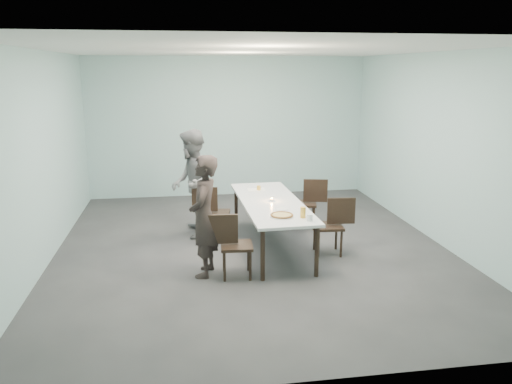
{
  "coord_description": "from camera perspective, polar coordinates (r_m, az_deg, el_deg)",
  "views": [
    {
      "loc": [
        -1.08,
        -7.32,
        2.73
      ],
      "look_at": [
        0.0,
        -0.4,
        1.0
      ],
      "focal_mm": 35.0,
      "sensor_mm": 36.0,
      "label": 1
    }
  ],
  "objects": [
    {
      "name": "tealight",
      "position": [
        7.68,
        1.79,
        -0.91
      ],
      "size": [
        0.06,
        0.06,
        0.05
      ],
      "color": "silver",
      "rests_on": "table"
    },
    {
      "name": "beer_glass",
      "position": [
        6.85,
        5.39,
        -2.34
      ],
      "size": [
        0.08,
        0.08,
        0.15
      ],
      "primitive_type": "cylinder",
      "color": "gold",
      "rests_on": "table"
    },
    {
      "name": "chair_near_right",
      "position": [
        7.59,
        8.85,
        -3.38
      ],
      "size": [
        0.63,
        0.46,
        0.87
      ],
      "rotation": [
        0.0,
        0.0,
        3.05
      ],
      "color": "black",
      "rests_on": "ground"
    },
    {
      "name": "chair_far_left",
      "position": [
        8.2,
        -5.08,
        -1.95
      ],
      "size": [
        0.64,
        0.49,
        0.87
      ],
      "rotation": [
        0.0,
        0.0,
        -0.17
      ],
      "color": "black",
      "rests_on": "ground"
    },
    {
      "name": "water_tumbler",
      "position": [
        6.73,
        6.16,
        -2.92
      ],
      "size": [
        0.08,
        0.08,
        0.09
      ],
      "primitive_type": "cylinder",
      "color": "silver",
      "rests_on": "table"
    },
    {
      "name": "diner_far",
      "position": [
        8.29,
        -7.32,
        0.97
      ],
      "size": [
        0.69,
        0.88,
        1.79
      ],
      "primitive_type": "imported",
      "rotation": [
        0.0,
        0.0,
        -1.59
      ],
      "color": "slate",
      "rests_on": "ground"
    },
    {
      "name": "table",
      "position": [
        7.7,
        1.72,
        -1.48
      ],
      "size": [
        0.97,
        2.62,
        0.75
      ],
      "rotation": [
        0.0,
        0.0,
        0.03
      ],
      "color": "white",
      "rests_on": "ground"
    },
    {
      "name": "room_shell",
      "position": [
        7.44,
        -0.48,
        8.43
      ],
      "size": [
        6.02,
        7.02,
        3.01
      ],
      "color": "#A1C8CA",
      "rests_on": "ground"
    },
    {
      "name": "side_plate",
      "position": [
        7.25,
        2.98,
        -1.96
      ],
      "size": [
        0.18,
        0.18,
        0.01
      ],
      "primitive_type": "cylinder",
      "color": "white",
      "rests_on": "table"
    },
    {
      "name": "diner_near",
      "position": [
        6.68,
        -5.94,
        -2.79
      ],
      "size": [
        0.53,
        0.68,
        1.65
      ],
      "primitive_type": "imported",
      "rotation": [
        0.0,
        0.0,
        -1.81
      ],
      "color": "black",
      "rests_on": "ground"
    },
    {
      "name": "chair_far_right",
      "position": [
        8.79,
        6.06,
        -0.89
      ],
      "size": [
        0.65,
        0.51,
        0.87
      ],
      "rotation": [
        0.0,
        0.0,
        2.91
      ],
      "color": "black",
      "rests_on": "ground"
    },
    {
      "name": "menu",
      "position": [
        8.41,
        0.04,
        0.29
      ],
      "size": [
        0.31,
        0.23,
        0.01
      ],
      "primitive_type": "cube",
      "rotation": [
        0.0,
        0.0,
        0.03
      ],
      "color": "silver",
      "rests_on": "table"
    },
    {
      "name": "pizza",
      "position": [
        6.89,
        2.97,
        -2.68
      ],
      "size": [
        0.34,
        0.34,
        0.04
      ],
      "color": "white",
      "rests_on": "table"
    },
    {
      "name": "amber_tumbler",
      "position": [
        8.36,
        0.31,
        0.45
      ],
      "size": [
        0.07,
        0.07,
        0.08
      ],
      "primitive_type": "cylinder",
      "color": "gold",
      "rests_on": "table"
    },
    {
      "name": "chair_near_left",
      "position": [
        6.69,
        -2.92,
        -5.6
      ],
      "size": [
        0.62,
        0.45,
        0.87
      ],
      "rotation": [
        0.0,
        0.0,
        -0.07
      ],
      "color": "black",
      "rests_on": "ground"
    },
    {
      "name": "ground",
      "position": [
        7.89,
        -0.45,
        -6.37
      ],
      "size": [
        7.0,
        7.0,
        0.0
      ],
      "primitive_type": "plane",
      "color": "#333335",
      "rests_on": "ground"
    }
  ]
}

